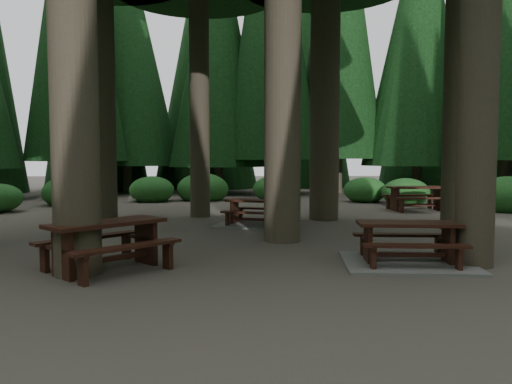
{
  "coord_description": "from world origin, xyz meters",
  "views": [
    {
      "loc": [
        -0.07,
        -11.15,
        1.93
      ],
      "look_at": [
        0.21,
        0.65,
        1.1
      ],
      "focal_mm": 35.0,
      "sensor_mm": 36.0,
      "label": 1
    }
  ],
  "objects_px": {
    "picnic_table_a": "(408,250)",
    "picnic_table_c": "(257,217)",
    "picnic_table_d": "(417,195)",
    "picnic_table_e": "(107,238)"
  },
  "relations": [
    {
      "from": "picnic_table_a",
      "to": "picnic_table_d",
      "type": "relative_size",
      "value": 1.14
    },
    {
      "from": "picnic_table_a",
      "to": "picnic_table_e",
      "type": "relative_size",
      "value": 0.97
    },
    {
      "from": "picnic_table_e",
      "to": "picnic_table_c",
      "type": "bearing_deg",
      "value": 18.63
    },
    {
      "from": "picnic_table_a",
      "to": "picnic_table_e",
      "type": "distance_m",
      "value": 5.29
    },
    {
      "from": "picnic_table_d",
      "to": "picnic_table_e",
      "type": "bearing_deg",
      "value": -136.39
    },
    {
      "from": "picnic_table_d",
      "to": "picnic_table_e",
      "type": "height_order",
      "value": "picnic_table_d"
    },
    {
      "from": "picnic_table_c",
      "to": "picnic_table_d",
      "type": "bearing_deg",
      "value": 51.53
    },
    {
      "from": "picnic_table_c",
      "to": "picnic_table_e",
      "type": "height_order",
      "value": "picnic_table_e"
    },
    {
      "from": "picnic_table_a",
      "to": "picnic_table_c",
      "type": "bearing_deg",
      "value": 121.37
    },
    {
      "from": "picnic_table_c",
      "to": "picnic_table_a",
      "type": "bearing_deg",
      "value": -45.0
    }
  ]
}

